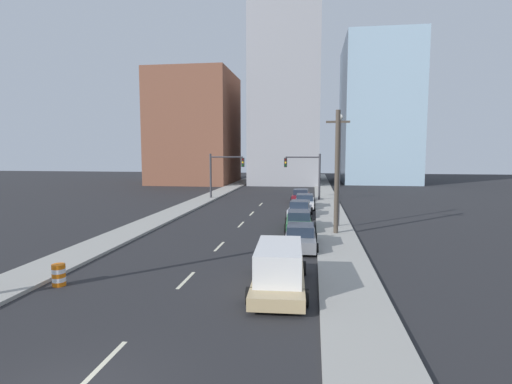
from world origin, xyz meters
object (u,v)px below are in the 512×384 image
Objects in this scene: sedan_silver at (300,209)px; sedan_white at (305,202)px; street_lamp at (339,163)px; traffic_signal_right at (308,170)px; sedan_maroon at (301,196)px; traffic_barrel at (59,275)px; utility_pole_right_mid at (337,172)px; sedan_gray at (300,237)px; box_truck_tan at (279,268)px; traffic_signal_left at (221,170)px; sedan_green at (299,221)px.

sedan_silver is 0.98× the size of sedan_white.
street_lamp reaches higher than sedan_white.
traffic_signal_right is 3.20m from sedan_maroon.
traffic_barrel is 0.11× the size of street_lamp.
utility_pole_right_mid is 17.98m from traffic_barrel.
street_lamp is at bearing 67.44° from sedan_gray.
utility_pole_right_mid is 12.41m from box_truck_tan.
traffic_signal_left is 15.66m from sedan_silver.
sedan_silver is (-0.59, -11.76, -2.94)m from traffic_signal_right.
sedan_gray is at bearing -119.84° from utility_pole_right_mid.
sedan_white is (0.33, 5.34, 0.01)m from sedan_silver.
utility_pole_right_mid reaches higher than traffic_signal_right.
traffic_signal_left is at bearing 147.94° from sedan_white.
traffic_signal_left is 0.64× the size of utility_pole_right_mid.
sedan_silver is (-0.11, 6.05, 0.00)m from sedan_green.
utility_pole_right_mid is 19.03m from sedan_maroon.
sedan_maroon is at bearing 72.89° from traffic_barrel.
traffic_signal_left is 5.81× the size of traffic_barrel.
box_truck_tan is (-3.28, -14.20, -4.00)m from street_lamp.
sedan_maroon reaches higher than traffic_barrel.
sedan_silver reaches higher than sedan_gray.
traffic_signal_right reaches higher than sedan_green.
sedan_green is 6.05m from sedan_silver.
traffic_signal_right is 1.20× the size of sedan_silver.
utility_pole_right_mid is 13.71m from sedan_white.
traffic_signal_right reaches higher than box_truck_tan.
traffic_signal_left is 1.17× the size of sedan_white.
traffic_barrel is (-12.45, -12.36, -3.93)m from utility_pole_right_mid.
traffic_signal_right is at bearing 50.59° from sedan_maroon.
utility_pole_right_mid is at bearing -33.68° from sedan_green.
sedan_maroon is (-0.36, 16.85, 0.01)m from sedan_green.
box_truck_tan is 1.33× the size of sedan_green.
box_truck_tan reaches higher than sedan_maroon.
box_truck_tan is 1.32× the size of sedan_white.
traffic_signal_left reaches higher than sedan_gray.
traffic_barrel is at bearing -105.76° from sedan_maroon.
box_truck_tan reaches higher than sedan_silver.
street_lamp is at bearing -76.88° from sedan_maroon.
traffic_signal_left is 32.51m from box_truck_tan.
sedan_white is 1.08× the size of sedan_maroon.
street_lamp is at bearing 83.40° from utility_pole_right_mid.
traffic_signal_left is 1.20× the size of sedan_silver.
sedan_silver is at bearing -92.87° from traffic_signal_right.
box_truck_tan is 1.34× the size of sedan_gray.
utility_pole_right_mid is 8.93m from sedan_silver.
traffic_signal_right reaches higher than sedan_white.
sedan_white is (-2.71, 10.31, -4.26)m from street_lamp.
sedan_gray is 1.01× the size of sedan_silver.
sedan_silver is 10.80m from sedan_maroon.
street_lamp is (2.45, -16.73, 1.33)m from traffic_signal_right.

